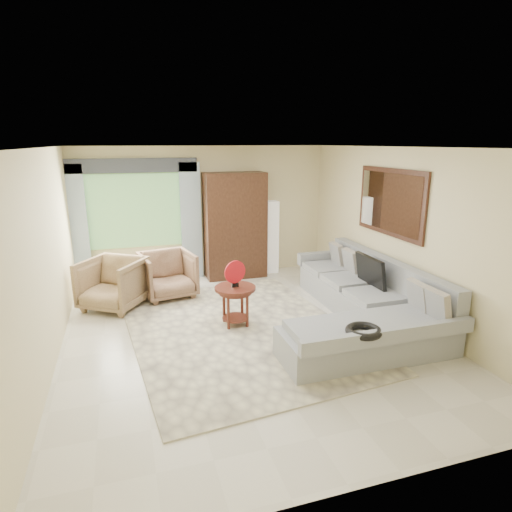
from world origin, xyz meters
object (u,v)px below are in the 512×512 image
object	(u,v)px
potted_plant	(104,274)
coffee_table	(235,305)
armchair_left	(113,284)
floor_lamp	(272,237)
armoire	(235,226)
sectional_sofa	(364,306)
armchair_right	(168,275)
tv_screen	(370,271)

from	to	relation	value
potted_plant	coffee_table	bearing A→B (deg)	-51.91
armchair_left	floor_lamp	size ratio (longest dim) A/B	0.61
armoire	armchair_left	bearing A→B (deg)	-155.13
sectional_sofa	armchair_left	bearing A→B (deg)	153.37
armchair_right	floor_lamp	world-z (taller)	floor_lamp
coffee_table	armchair_right	world-z (taller)	armchair_right
armchair_left	floor_lamp	distance (m)	3.38
armchair_left	armchair_right	size ratio (longest dim) A/B	1.04
sectional_sofa	armoire	bearing A→B (deg)	113.06
armchair_right	armoire	size ratio (longest dim) A/B	0.42
coffee_table	armchair_right	distance (m)	1.75
coffee_table	potted_plant	size ratio (longest dim) A/B	1.20
armchair_left	armchair_right	world-z (taller)	armchair_left
armchair_right	armoire	bearing A→B (deg)	18.55
tv_screen	armoire	bearing A→B (deg)	120.00
coffee_table	armchair_left	size ratio (longest dim) A/B	0.66
armchair_left	armoire	bearing A→B (deg)	58.61
armchair_right	potted_plant	distance (m)	1.43
sectional_sofa	floor_lamp	distance (m)	3.03
sectional_sofa	coffee_table	distance (m)	1.93
coffee_table	armoire	world-z (taller)	armoire
sectional_sofa	tv_screen	bearing A→B (deg)	48.23
sectional_sofa	tv_screen	distance (m)	0.59
potted_plant	armoire	bearing A→B (deg)	-1.53
armoire	floor_lamp	size ratio (longest dim) A/B	1.40
sectional_sofa	armchair_left	world-z (taller)	sectional_sofa
tv_screen	potted_plant	world-z (taller)	tv_screen
armchair_left	potted_plant	xyz separation A→B (m)	(-0.18, 1.16, -0.17)
sectional_sofa	armoire	xyz separation A→B (m)	(-1.23, 2.90, 0.77)
armchair_right	sectional_sofa	bearing A→B (deg)	-48.94
armoire	floor_lamp	distance (m)	0.86
tv_screen	potted_plant	bearing A→B (deg)	146.59
tv_screen	armchair_left	world-z (taller)	tv_screen
sectional_sofa	coffee_table	world-z (taller)	sectional_sofa
sectional_sofa	coffee_table	xyz separation A→B (m)	(-1.86, 0.52, 0.04)
tv_screen	coffee_table	bearing A→B (deg)	174.12
armchair_right	tv_screen	bearing A→B (deg)	-42.27
armchair_left	tv_screen	bearing A→B (deg)	12.46
sectional_sofa	armchair_right	bearing A→B (deg)	142.40
armchair_right	armoire	xyz separation A→B (m)	(1.45, 0.83, 0.65)
armchair_left	potted_plant	bearing A→B (deg)	132.55
sectional_sofa	coffee_table	bearing A→B (deg)	164.43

